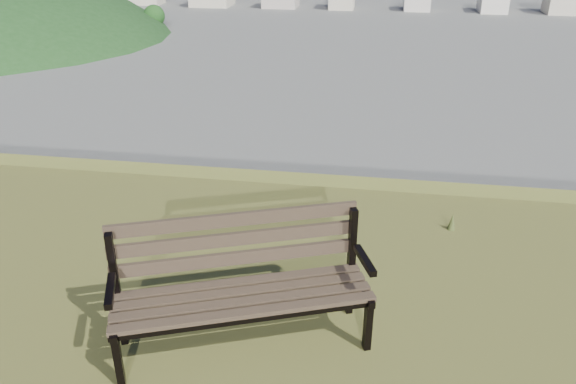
# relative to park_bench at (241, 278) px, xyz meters

# --- Properties ---
(park_bench) EXTENTS (1.89, 1.19, 0.95)m
(park_bench) POSITION_rel_park_bench_xyz_m (0.00, 0.00, 0.00)
(park_bench) COLOR #403025
(park_bench) RESTS_ON hilltop_mesa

